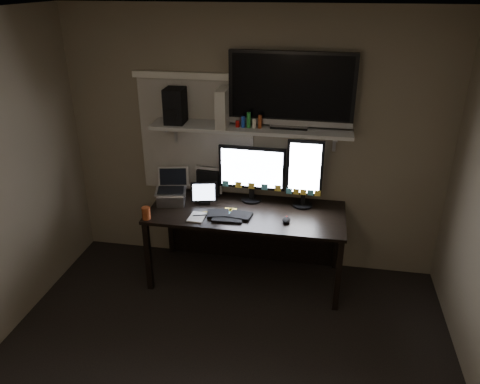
% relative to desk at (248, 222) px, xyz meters
% --- Properties ---
extents(ceiling, '(3.60, 3.60, 0.00)m').
position_rel_desk_xyz_m(ceiling, '(0.00, -1.55, 1.95)').
color(ceiling, silver).
rests_on(ceiling, back_wall).
extents(back_wall, '(3.60, 0.00, 3.60)m').
position_rel_desk_xyz_m(back_wall, '(0.00, 0.25, 0.70)').
color(back_wall, '#6B5F4D').
rests_on(back_wall, floor).
extents(window_blinds, '(1.10, 0.02, 1.10)m').
position_rel_desk_xyz_m(window_blinds, '(-0.55, 0.24, 0.75)').
color(window_blinds, beige).
rests_on(window_blinds, back_wall).
extents(desk, '(1.80, 0.75, 0.73)m').
position_rel_desk_xyz_m(desk, '(0.00, 0.00, 0.00)').
color(desk, black).
rests_on(desk, floor).
extents(wall_shelf, '(1.80, 0.35, 0.03)m').
position_rel_desk_xyz_m(wall_shelf, '(0.00, 0.08, 0.91)').
color(wall_shelf, '#B1B1AC').
rests_on(wall_shelf, back_wall).
extents(monitor_landscape, '(0.64, 0.09, 0.56)m').
position_rel_desk_xyz_m(monitor_landscape, '(0.01, 0.12, 0.45)').
color(monitor_landscape, black).
rests_on(monitor_landscape, desk).
extents(monitor_portrait, '(0.33, 0.07, 0.66)m').
position_rel_desk_xyz_m(monitor_portrait, '(0.50, 0.08, 0.51)').
color(monitor_portrait, black).
rests_on(monitor_portrait, desk).
extents(keyboard, '(0.42, 0.18, 0.02)m').
position_rel_desk_xyz_m(keyboard, '(-0.14, -0.25, 0.19)').
color(keyboard, black).
rests_on(keyboard, desk).
extents(mouse, '(0.07, 0.11, 0.04)m').
position_rel_desk_xyz_m(mouse, '(0.38, -0.27, 0.20)').
color(mouse, black).
rests_on(mouse, desk).
extents(notepad, '(0.15, 0.20, 0.01)m').
position_rel_desk_xyz_m(notepad, '(-0.41, -0.33, 0.18)').
color(notepad, beige).
rests_on(notepad, desk).
extents(tablet, '(0.27, 0.16, 0.22)m').
position_rel_desk_xyz_m(tablet, '(-0.42, -0.03, 0.29)').
color(tablet, black).
rests_on(tablet, desk).
extents(file_sorter, '(0.23, 0.12, 0.28)m').
position_rel_desk_xyz_m(file_sorter, '(-0.42, 0.17, 0.32)').
color(file_sorter, black).
rests_on(file_sorter, desk).
extents(laptop, '(0.33, 0.29, 0.32)m').
position_rel_desk_xyz_m(laptop, '(-0.73, -0.09, 0.34)').
color(laptop, '#A6A7AB').
rests_on(laptop, desk).
extents(cup, '(0.09, 0.09, 0.11)m').
position_rel_desk_xyz_m(cup, '(-0.85, -0.43, 0.23)').
color(cup, brown).
rests_on(cup, desk).
extents(sticky_notes, '(0.33, 0.27, 0.00)m').
position_rel_desk_xyz_m(sticky_notes, '(-0.22, -0.20, 0.18)').
color(sticky_notes, yellow).
rests_on(sticky_notes, desk).
extents(tv, '(1.10, 0.22, 0.65)m').
position_rel_desk_xyz_m(tv, '(0.34, 0.13, 1.25)').
color(tv, black).
rests_on(tv, wall_shelf).
extents(game_console, '(0.09, 0.28, 0.33)m').
position_rel_desk_xyz_m(game_console, '(-0.24, 0.05, 1.09)').
color(game_console, silver).
rests_on(game_console, wall_shelf).
extents(speaker, '(0.18, 0.21, 0.32)m').
position_rel_desk_xyz_m(speaker, '(-0.69, 0.07, 1.09)').
color(speaker, black).
rests_on(speaker, wall_shelf).
extents(bottles, '(0.22, 0.10, 0.14)m').
position_rel_desk_xyz_m(bottles, '(-0.01, 0.03, 0.99)').
color(bottles, '#A50F0C').
rests_on(bottles, wall_shelf).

